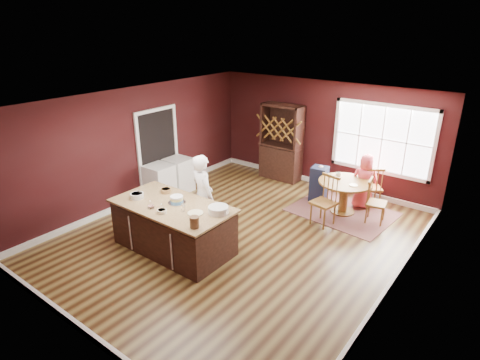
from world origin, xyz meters
name	(u,v)px	position (x,y,z in m)	size (l,w,h in m)	color
room_shell	(240,174)	(0.00, 0.00, 1.35)	(7.00, 7.00, 7.00)	brown
window	(382,139)	(1.50, 3.47, 1.50)	(2.36, 0.10, 1.66)	white
doorway	(158,153)	(-2.97, 0.60, 1.02)	(0.08, 1.26, 2.13)	white
kitchen_island	(174,228)	(-0.72, -1.11, 0.44)	(2.29, 1.20, 0.92)	black
dining_table	(344,190)	(1.19, 2.28, 0.53)	(1.16, 1.16, 0.75)	brown
baker	(203,196)	(-0.63, -0.37, 0.85)	(0.62, 0.41, 1.70)	white
layer_cake	(177,199)	(-0.70, -1.01, 0.99)	(0.33, 0.33, 0.13)	white
bowl_blue	(137,196)	(-1.45, -1.31, 0.97)	(0.25, 0.25, 0.10)	white
bowl_yellow	(166,191)	(-1.21, -0.80, 0.96)	(0.21, 0.21, 0.08)	olive
bowl_pink	(151,207)	(-0.91, -1.44, 0.94)	(0.13, 0.13, 0.05)	white
bowl_olive	(162,211)	(-0.61, -1.46, 0.95)	(0.17, 0.17, 0.06)	#F1E4C8
drinking_glass	(183,208)	(-0.35, -1.19, 0.99)	(0.07, 0.07, 0.15)	silver
dinner_plate	(195,213)	(-0.12, -1.12, 0.93)	(0.28, 0.28, 0.02)	#FCEBCE
white_tub	(218,210)	(0.18, -0.86, 0.98)	(0.36, 0.36, 0.12)	silver
stoneware_crock	(194,222)	(0.21, -1.50, 1.02)	(0.16, 0.16, 0.19)	brown
toy_figurine	(193,217)	(-0.01, -1.31, 0.96)	(0.05, 0.05, 0.09)	yellow
rug	(342,212)	(1.19, 2.28, 0.01)	(2.15, 1.66, 0.01)	brown
chair_east	(377,201)	(1.94, 2.24, 0.49)	(0.41, 0.39, 0.98)	brown
chair_south	(324,201)	(1.08, 1.48, 0.54)	(0.46, 0.44, 1.09)	brown
chair_north	(372,186)	(1.56, 2.98, 0.50)	(0.42, 0.40, 1.00)	brown
seated_woman	(365,181)	(1.44, 2.81, 0.64)	(0.63, 0.41, 1.29)	#E44858
high_chair	(319,183)	(0.45, 2.50, 0.45)	(0.36, 0.36, 0.89)	black
toddler	(322,167)	(0.44, 2.63, 0.81)	(0.18, 0.14, 0.26)	#8CA5BF
table_plate	(353,185)	(1.42, 2.16, 0.76)	(0.19, 0.19, 0.01)	beige
table_cup	(338,175)	(0.95, 2.43, 0.80)	(0.12, 0.12, 0.10)	white
hutch	(281,142)	(-1.06, 3.22, 1.02)	(1.11, 0.46, 2.04)	#3A1E10
washer	(160,182)	(-2.64, 0.28, 0.43)	(0.59, 0.57, 0.86)	white
dryer	(179,175)	(-2.64, 0.92, 0.43)	(0.59, 0.57, 0.86)	white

